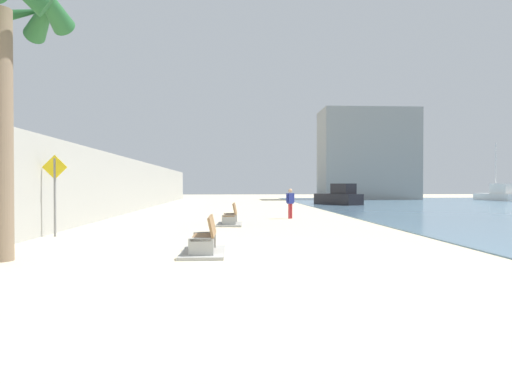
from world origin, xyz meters
The scene contains 9 objects.
ground_plane centered at (0.00, 18.00, 0.00)m, with size 120.00×120.00×0.00m, color beige.
seawall centered at (-7.50, 18.00, 1.75)m, with size 0.80×64.00×3.51m, color #9E9E99.
bench_near centered at (-1.32, 1.18, 0.23)m, with size 1.11×2.11×0.98m.
bench_far centered at (-0.67, 9.54, 0.23)m, with size 1.20×2.15×0.98m.
person_walking centered at (2.51, 13.24, 0.92)m, with size 0.47×0.31×1.59m.
boat_far_right centered at (9.14, 29.51, 0.74)m, with size 3.79×5.00×1.90m.
boat_mid_bay centered at (30.63, 40.00, 0.75)m, with size 1.96×7.11×6.79m.
pedestrian_sign centered at (-6.68, 5.39, 1.75)m, with size 0.85×0.08×2.81m.
harbor_building centered at (16.88, 46.00, 5.71)m, with size 12.00×6.00×11.42m, color gray.
Camera 1 is at (-0.64, -10.25, 1.75)m, focal length 31.26 mm.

